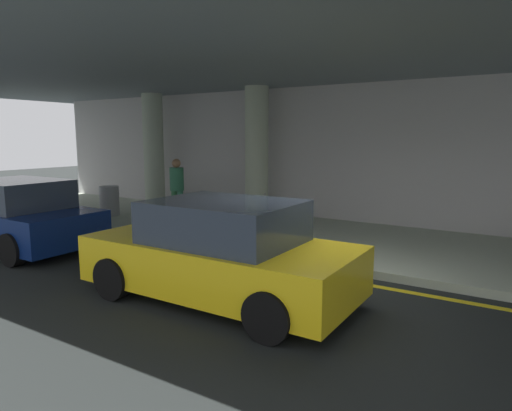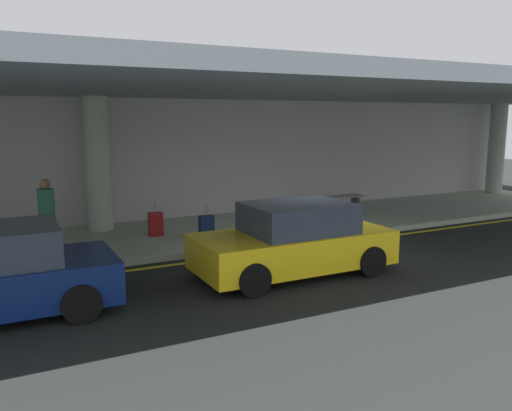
{
  "view_description": "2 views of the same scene",
  "coord_description": "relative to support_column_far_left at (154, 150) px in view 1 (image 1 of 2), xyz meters",
  "views": [
    {
      "loc": [
        2.73,
        -6.33,
        2.42
      ],
      "look_at": [
        -2.25,
        1.62,
        0.98
      ],
      "focal_mm": 31.45,
      "sensor_mm": 36.0,
      "label": 1
    },
    {
      "loc": [
        -6.57,
        -10.04,
        3.22
      ],
      "look_at": [
        -0.54,
        1.76,
        0.97
      ],
      "focal_mm": 36.22,
      "sensor_mm": 36.0,
      "label": 2
    }
  ],
  "objects": [
    {
      "name": "ground_plane",
      "position": [
        8.0,
        -4.46,
        -1.97
      ],
      "size": [
        60.0,
        60.0,
        0.0
      ],
      "primitive_type": "plane",
      "color": "black"
    },
    {
      "name": "suitcase_upright_primary",
      "position": [
        6.17,
        -2.44,
        -1.51
      ],
      "size": [
        0.36,
        0.22,
        0.9
      ],
      "rotation": [
        0.0,
        0.0,
        0.24
      ],
      "color": "#102149",
      "rests_on": "sidewalk"
    },
    {
      "name": "traveler_with_luggage",
      "position": [
        2.47,
        -1.65,
        -0.86
      ],
      "size": [
        0.38,
        0.38,
        1.68
      ],
      "rotation": [
        0.0,
        0.0,
        4.55
      ],
      "color": "#357A4A",
      "rests_on": "sidewalk"
    },
    {
      "name": "sidewalk",
      "position": [
        8.0,
        -1.36,
        -1.9
      ],
      "size": [
        26.0,
        4.2,
        0.15
      ],
      "primitive_type": "cube",
      "color": "#A8B19C",
      "rests_on": "ground"
    },
    {
      "name": "car_navy",
      "position": [
        1.18,
        -5.43,
        -1.26
      ],
      "size": [
        4.1,
        1.92,
        1.5
      ],
      "rotation": [
        0.0,
        0.0,
        3.21
      ],
      "color": "navy",
      "rests_on": "ground"
    },
    {
      "name": "support_column_far_left",
      "position": [
        0.0,
        0.0,
        0.0
      ],
      "size": [
        0.66,
        0.66,
        3.65
      ],
      "primitive_type": "cylinder",
      "color": "#AAB7A0",
      "rests_on": "sidewalk"
    },
    {
      "name": "car_yellow_taxi",
      "position": [
        6.87,
        -5.61,
        -1.26
      ],
      "size": [
        4.1,
        1.92,
        1.5
      ],
      "rotation": [
        0.0,
        0.0,
        -0.01
      ],
      "color": "yellow",
      "rests_on": "ground"
    },
    {
      "name": "terminal_back_wall",
      "position": [
        8.0,
        0.89,
        -0.07
      ],
      "size": [
        26.0,
        0.3,
        3.8
      ],
      "primitive_type": "cube",
      "color": "#B8B4B4",
      "rests_on": "ground"
    },
    {
      "name": "ceiling_overhang",
      "position": [
        8.0,
        -1.86,
        1.97
      ],
      "size": [
        28.0,
        13.2,
        0.3
      ],
      "primitive_type": "cube",
      "color": "slate",
      "rests_on": "support_column_far_left"
    },
    {
      "name": "lane_stripe_yellow",
      "position": [
        8.0,
        -3.8,
        -1.97
      ],
      "size": [
        26.0,
        0.14,
        0.01
      ],
      "primitive_type": "cube",
      "color": "yellow",
      "rests_on": "ground"
    },
    {
      "name": "suitcase_upright_secondary",
      "position": [
        5.14,
        -1.43,
        -1.51
      ],
      "size": [
        0.36,
        0.22,
        0.9
      ],
      "rotation": [
        0.0,
        0.0,
        -0.42
      ],
      "color": "maroon",
      "rests_on": "sidewalk"
    },
    {
      "name": "trash_bin_steel",
      "position": [
        0.26,
        -2.12,
        -1.4
      ],
      "size": [
        0.56,
        0.56,
        0.85
      ],
      "primitive_type": "cylinder",
      "color": "gray",
      "rests_on": "sidewalk"
    },
    {
      "name": "support_column_left_mid",
      "position": [
        4.0,
        0.0,
        0.0
      ],
      "size": [
        0.66,
        0.66,
        3.65
      ],
      "primitive_type": "cylinder",
      "color": "#ACB79D",
      "rests_on": "sidewalk"
    }
  ]
}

